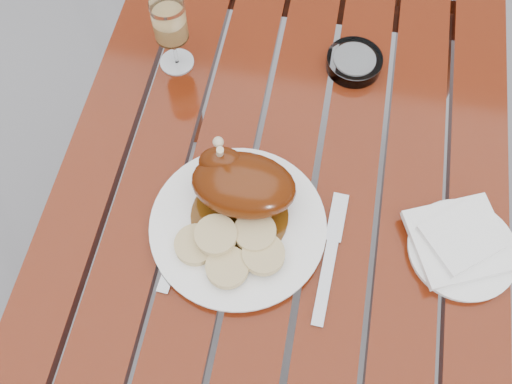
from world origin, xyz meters
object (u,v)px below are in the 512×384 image
side_plate (462,250)px  ashtray (354,62)px  table (273,266)px  wine_glass (172,35)px  dinner_plate (238,226)px

side_plate → ashtray: bearing=121.5°
table → side_plate: (0.32, -0.05, 0.38)m
side_plate → wine_glass: bearing=151.8°
side_plate → ashtray: ashtray is taller
table → dinner_plate: size_ratio=4.00×
dinner_plate → side_plate: size_ratio=1.64×
table → side_plate: bearing=-8.6°
dinner_plate → wine_glass: bearing=119.9°
table → ashtray: (0.10, 0.31, 0.39)m
wine_glass → side_plate: wine_glass is taller
ashtray → side_plate: bearing=-58.5°
table → dinner_plate: dinner_plate is taller
table → dinner_plate: 0.40m
wine_glass → dinner_plate: bearing=-60.1°
table → ashtray: size_ratio=10.89×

